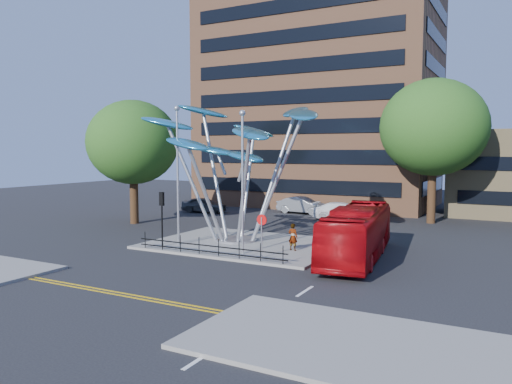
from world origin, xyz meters
The scene contains 19 objects.
ground centered at (0.00, 0.00, 0.00)m, with size 120.00×120.00×0.00m, color black.
traffic_island centered at (-1.00, 6.00, 0.07)m, with size 12.00×9.00×0.15m, color slate.
pavement_right centered at (11.00, -7.00, 0.07)m, with size 12.00×6.00×0.15m, color slate.
double_yellow_near centered at (0.00, -6.00, 0.01)m, with size 40.00×0.12×0.01m, color gold.
double_yellow_far centered at (0.00, -6.30, 0.01)m, with size 40.00×0.12×0.01m, color gold.
brick_tower centered at (-6.00, 32.00, 15.00)m, with size 25.00×15.00×30.00m, color #946040.
tree_right centered at (8.00, 22.00, 8.04)m, with size 8.80×8.80×12.11m.
tree_left centered at (-14.00, 10.00, 6.79)m, with size 7.60×7.60×10.32m.
leaf_sculpture centered at (-2.07, 6.68, 6.87)m, with size 12.72×9.54×9.51m.
street_lamp_left centered at (-4.50, 3.50, 5.36)m, with size 0.36×0.36×8.80m.
street_lamp_right centered at (0.50, 3.00, 5.09)m, with size 0.36×0.36×8.30m.
traffic_light_island centered at (-5.00, 2.50, 2.61)m, with size 0.28×0.18×3.42m.
no_entry_sign_island centered at (2.00, 2.52, 1.82)m, with size 0.60×0.10×2.45m.
pedestrian_railing_front centered at (-1.00, 1.70, 0.55)m, with size 10.00×0.06×1.00m.
red_bus centered at (6.60, 5.35, 1.50)m, with size 2.53×10.80×3.01m, color #9D070C.
pedestrian centered at (2.68, 5.28, 0.97)m, with size 0.60×0.39×1.64m, color gray.
parked_car_left centered at (-13.02, 18.96, 0.76)m, with size 1.79×4.45×1.52m, color #3A3D41.
parked_car_mid centered at (-4.10, 22.76, 0.81)m, with size 1.72×4.92×1.62m, color #9C9FA3.
parked_car_right centered at (1.00, 19.99, 0.78)m, with size 2.19×5.40×1.57m, color white.
Camera 1 is at (14.72, -21.87, 6.17)m, focal length 35.00 mm.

